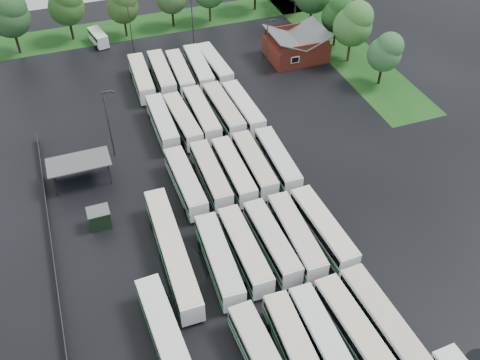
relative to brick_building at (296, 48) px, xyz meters
name	(u,v)px	position (x,y,z in m)	size (l,w,h in m)	color
ground	(259,265)	(-24.00, -42.77, -1.87)	(160.00, 160.00, 0.00)	black
brick_building	(296,48)	(0.00, 0.00, 0.00)	(10.07, 8.60, 5.39)	maroon
wash_shed	(79,163)	(-41.20, -20.74, 1.12)	(8.20, 4.20, 3.58)	#2D2D30
utility_hut	(100,218)	(-40.20, -30.17, -0.55)	(2.70, 2.20, 2.62)	black
grass_strip_north	(151,25)	(-22.00, 22.03, -1.86)	(80.00, 10.00, 0.01)	#174814
grass_strip_east	(344,48)	(10.00, 0.03, -1.86)	(10.00, 50.00, 0.01)	#174814
west_fence	(55,262)	(-46.20, -34.77, -1.27)	(0.10, 50.00, 1.20)	#2D2D30
bus_r1c1	(296,350)	(-25.06, -55.17, -0.01)	(2.94, 12.19, 3.37)	white
bus_r1c2	(323,340)	(-22.08, -55.06, -0.04)	(2.67, 11.94, 3.31)	white
bus_r1c3	(355,331)	(-18.73, -55.24, 0.02)	(3.22, 12.44, 3.43)	white
bus_r1c4	(382,320)	(-15.54, -55.08, 0.04)	(3.22, 12.56, 3.46)	white
bus_r2c0	(219,260)	(-28.57, -41.90, 0.01)	(3.07, 12.32, 3.40)	white
bus_r2c1	(245,250)	(-25.35, -41.53, -0.02)	(2.59, 12.08, 3.36)	white
bus_r2c2	(272,242)	(-21.94, -41.40, -0.05)	(2.75, 11.89, 3.30)	white
bus_r2c3	(296,236)	(-18.93, -41.62, 0.02)	(2.92, 12.36, 3.42)	white
bus_r2c4	(323,229)	(-15.45, -41.69, 0.04)	(3.15, 12.53, 3.46)	white
bus_r3c0	(186,182)	(-28.60, -28.06, -0.02)	(2.76, 12.08, 3.35)	white
bus_r3c1	(211,175)	(-25.05, -27.78, -0.04)	(2.67, 11.95, 3.32)	white
bus_r3c2	(234,171)	(-21.91, -28.04, -0.04)	(2.62, 11.95, 3.32)	white
bus_r3c3	(254,164)	(-18.82, -27.73, -0.05)	(2.73, 11.94, 3.31)	white
bus_r3c4	(277,160)	(-15.50, -27.95, -0.04)	(2.88, 11.97, 3.31)	white
bus_r4c0	(162,123)	(-28.25, -14.03, -0.04)	(2.68, 11.96, 3.32)	white
bus_r4c1	(183,121)	(-25.28, -14.61, -0.04)	(3.09, 12.02, 3.32)	white
bus_r4c2	(202,115)	(-22.13, -14.16, 0.01)	(2.66, 12.29, 3.42)	white
bus_r4c3	(224,110)	(-18.66, -14.24, 0.04)	(3.00, 12.49, 3.46)	white
bus_r4c4	(243,108)	(-15.60, -14.64, -0.01)	(2.91, 12.20, 3.38)	white
bus_r5c0	(142,78)	(-28.48, -0.57, 0.00)	(3.06, 12.26, 3.39)	white
bus_r5c1	(162,74)	(-25.01, -0.54, 0.00)	(2.97, 12.26, 3.39)	white
bus_r5c2	(180,73)	(-21.97, -1.10, -0.06)	(2.97, 11.90, 3.29)	white
bus_r5c3	(199,68)	(-18.60, -0.82, 0.01)	(3.18, 12.36, 3.41)	white
bus_r5c4	(214,65)	(-15.74, -0.70, -0.03)	(3.08, 12.12, 3.34)	white
artic_bus_west_b	(172,251)	(-33.20, -38.88, 0.04)	(2.97, 18.52, 3.43)	white
artic_bus_west_c	(174,357)	(-36.43, -51.86, 0.03)	(3.55, 18.58, 3.43)	white
minibus	(98,37)	(-32.96, 17.48, -0.49)	(3.19, 6.00, 2.49)	white
tree_north_0	(10,14)	(-47.12, 18.91, 5.74)	(7.14, 7.14, 11.83)	black
tree_north_1	(67,4)	(-37.18, 21.01, 5.16)	(6.59, 6.59, 10.92)	black
tree_north_2	(123,5)	(-27.27, 18.76, 4.52)	(6.00, 6.00, 9.93)	black
tree_east_0	(386,52)	(9.85, -13.12, 4.15)	(5.64, 5.64, 9.35)	black
tree_east_1	(354,23)	(8.59, -4.45, 5.37)	(6.79, 6.79, 11.25)	#372815
tree_east_2	(339,14)	(8.95, 1.64, 4.33)	(5.82, 5.82, 9.64)	black
lamp_post_ne	(268,44)	(-7.12, -3.58, 3.92)	(1.53, 0.30, 9.96)	#2D2D30
lamp_post_nw	(109,120)	(-36.01, -16.82, 4.27)	(1.63, 0.32, 10.57)	#2D2D30
lamp_post_back_w	(131,26)	(-27.33, 11.76, 3.39)	(1.39, 0.27, 9.06)	#2D2D30
lamp_post_back_e	(193,14)	(-15.89, 11.39, 4.07)	(1.57, 0.31, 10.23)	#2D2D30
puddle_2	(180,270)	(-32.85, -40.33, -1.86)	(6.88, 6.88, 0.01)	black
puddle_3	(293,269)	(-20.52, -44.67, -1.86)	(2.87, 2.87, 0.01)	black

